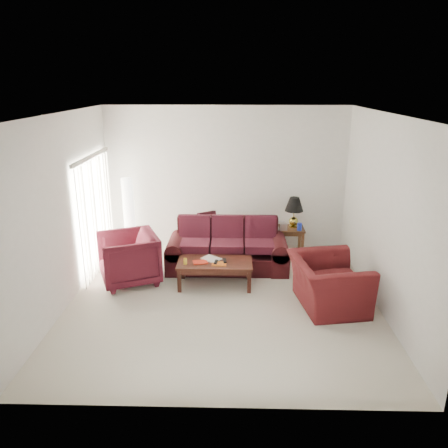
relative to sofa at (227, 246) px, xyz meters
The scene contains 19 objects.
floor 1.39m from the sofa, 92.24° to the right, with size 5.00×5.00×0.00m, color beige.
blinds 2.55m from the sofa, behind, with size 0.10×2.00×2.16m, color silver.
sofa is the anchor object (origin of this frame).
throw_pillow 0.91m from the sofa, 118.85° to the left, with size 0.38×0.11×0.38m, color black.
end_table 1.58m from the sofa, 32.61° to the left, with size 0.51×0.51×0.55m, color #59311E, non-canonical shape.
table_lamp 1.68m from the sofa, 33.46° to the left, with size 0.38×0.38×0.64m, color gold, non-canonical shape.
clock 1.32m from the sofa, 30.20° to the left, with size 0.14×0.05×0.14m, color #BAB9BE.
blue_canister 1.61m from the sofa, 25.02° to the left, with size 0.10×0.10×0.15m, color #192AA4.
picture_frame 1.54m from the sofa, 42.17° to the left, with size 0.13×0.02×0.16m, color silver.
floor_lamp 2.21m from the sofa, 159.26° to the left, with size 0.26×0.26×1.62m, color white, non-canonical shape.
armchair_left 1.86m from the sofa, 159.87° to the right, with size 0.97×1.00×0.91m, color #3D0E17.
armchair_right 2.18m from the sofa, 41.40° to the right, with size 1.23×1.07×0.80m, color #420F11.
coffee_table 0.81m from the sofa, 105.23° to the right, with size 1.30×0.65×0.46m, color black, non-canonical shape.
magazine_red 0.92m from the sofa, 119.66° to the right, with size 0.25×0.19×0.01m, color #AD2211.
magazine_white 0.70m from the sofa, 113.07° to the right, with size 0.31×0.23×0.02m, color beige.
magazine_orange 0.87m from the sofa, 98.27° to the right, with size 0.25×0.19×0.01m, color #CF6318.
remote_a 0.85m from the sofa, 102.27° to the right, with size 0.05×0.17×0.02m, color black.
remote_b 0.77m from the sofa, 92.26° to the right, with size 0.05×0.18×0.02m, color black.
yellow_glass 1.12m from the sofa, 128.91° to the right, with size 0.06×0.06×0.11m, color gold.
Camera 1 is at (0.19, -6.46, 3.45)m, focal length 35.00 mm.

